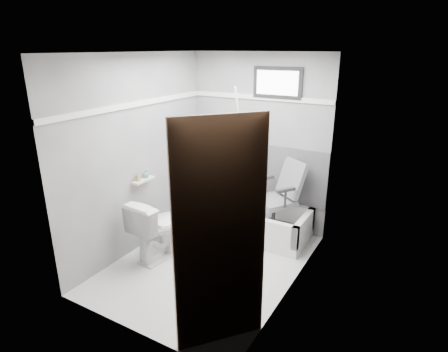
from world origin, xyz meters
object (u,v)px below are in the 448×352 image
Objects in this scene: door at (229,264)px; soap_bottle_b at (146,174)px; soap_bottle_a at (138,177)px; bathtub at (253,220)px; office_chair at (274,196)px; toilet at (160,227)px.

soap_bottle_b is at bearing 145.63° from door.
bathtub is at bearing 44.25° from soap_bottle_a.
toilet is at bearing -97.98° from office_chair.
office_chair is at bearing 104.40° from door.
office_chair is 8.96× the size of soap_bottle_a.
toilet reaches higher than bathtub.
bathtub is 2.50m from door.
soap_bottle_b is (-0.32, 0.17, 0.58)m from toilet.
bathtub is 14.59× the size of soap_bottle_b.
door reaches higher than soap_bottle_a.
door reaches higher than bathtub.
bathtub is 1.32m from toilet.
door is (1.60, -1.14, 0.62)m from toilet.
door is 19.45× the size of soap_bottle_b.
toilet is (-1.02, -1.12, -0.22)m from office_chair.
office_chair is 1.76m from soap_bottle_a.
toilet is at bearing -6.18° from soap_bottle_a.
bathtub is 0.48m from office_chair.
toilet is at bearing -28.62° from soap_bottle_b.
bathtub is 1.58m from soap_bottle_b.
soap_bottle_a is at bearing 148.57° from door.
office_chair is at bearing 39.05° from soap_bottle_a.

